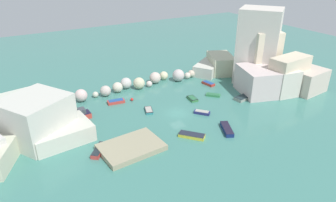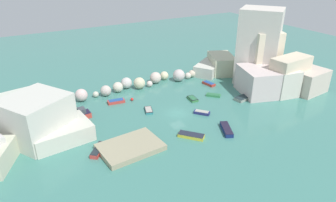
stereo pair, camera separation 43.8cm
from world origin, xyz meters
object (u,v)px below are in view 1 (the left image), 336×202
moored_boat_3 (79,115)px  moored_boat_10 (116,102)px  moored_boat_0 (246,97)px  stone_dock (131,147)px  moored_boat_1 (202,112)px  moored_boat_4 (192,135)px  moored_boat_6 (136,137)px  moored_boat_5 (192,99)px  moored_boat_2 (227,129)px  channel_buoy (132,99)px  moored_boat_8 (149,110)px  moored_boat_11 (99,150)px  moored_boat_9 (213,95)px  moored_boat_7 (208,83)px

moored_boat_3 → moored_boat_10: (8.03, 2.69, -0.34)m
moored_boat_0 → stone_dock: bearing=-177.3°
moored_boat_1 → moored_boat_0: bearing=-125.1°
moored_boat_3 → moored_boat_4: moored_boat_3 is taller
moored_boat_6 → moored_boat_1: bearing=163.5°
moored_boat_5 → moored_boat_6: 17.57m
moored_boat_0 → moored_boat_10: size_ratio=1.61×
moored_boat_0 → moored_boat_10: 26.18m
moored_boat_1 → moored_boat_2: (-0.02, -7.00, 0.07)m
moored_boat_2 → moored_boat_6: (-14.02, 5.45, -0.09)m
moored_boat_4 → moored_boat_6: size_ratio=1.26×
channel_buoy → moored_boat_5: size_ratio=0.22×
channel_buoy → moored_boat_8: bearing=-82.0°
channel_buoy → moored_boat_2: bearing=-64.6°
channel_buoy → moored_boat_0: 23.10m
moored_boat_5 → moored_boat_11: 23.65m
moored_boat_2 → moored_boat_9: bearing=177.2°
channel_buoy → moored_boat_10: (-3.10, 0.67, 0.01)m
moored_boat_0 → moored_boat_7: 9.85m
stone_dock → moored_boat_8: 12.56m
moored_boat_2 → moored_boat_11: (-20.32, 4.80, 0.00)m
moored_boat_5 → moored_boat_9: bearing=89.5°
channel_buoy → moored_boat_3: moored_boat_3 is taller
moored_boat_4 → moored_boat_6: 8.92m
moored_boat_4 → moored_boat_11: (-14.21, 3.46, 0.06)m
moored_boat_8 → moored_boat_6: bearing=-21.0°
moored_boat_6 → moored_boat_10: 13.92m
stone_dock → moored_boat_6: (1.89, 2.42, -0.17)m
moored_boat_8 → moored_boat_11: (-12.32, -7.98, 0.11)m
moored_boat_2 → moored_boat_10: size_ratio=1.31×
channel_buoy → moored_boat_7: 18.33m
channel_buoy → moored_boat_3: (-11.13, -2.03, 0.35)m
moored_boat_4 → moored_boat_8: bearing=-31.5°
moored_boat_2 → moored_boat_10: 22.61m
moored_boat_0 → moored_boat_1: 11.78m
moored_boat_7 → moored_boat_11: moored_boat_11 is taller
channel_buoy → moored_boat_9: channel_buoy is taller
moored_boat_2 → moored_boat_1: bearing=-154.4°
moored_boat_5 → stone_dock: bearing=-54.3°
moored_boat_4 → moored_boat_10: (-5.81, 17.87, 0.02)m
moored_boat_2 → moored_boat_5: 13.01m
moored_boat_9 → moored_boat_10: (-18.59, 6.96, 0.10)m
moored_boat_3 → moored_boat_5: (21.86, -3.65, -0.39)m
moored_boat_3 → moored_boat_10: size_ratio=1.22×
stone_dock → moored_boat_1: size_ratio=3.10×
moored_boat_1 → channel_buoy: bearing=-2.7°
channel_buoy → moored_boat_1: channel_buoy is taller
stone_dock → moored_boat_4: (9.81, -1.69, -0.13)m
moored_boat_2 → moored_boat_5: (1.91, 12.87, -0.08)m
moored_boat_1 → moored_boat_3: size_ratio=0.69×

